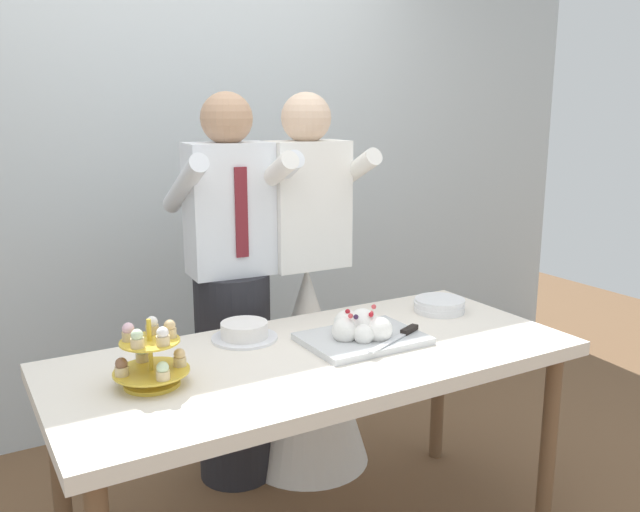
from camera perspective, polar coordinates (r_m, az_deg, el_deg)
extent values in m
cube|color=silver|center=(3.46, -11.98, 9.86)|extent=(5.20, 0.10, 2.90)
cube|color=silver|center=(2.34, -0.17, -8.77)|extent=(1.80, 0.80, 0.05)
cylinder|color=brown|center=(2.76, 18.87, -14.79)|extent=(0.06, 0.06, 0.72)
cylinder|color=brown|center=(2.54, -21.19, -17.47)|extent=(0.06, 0.06, 0.72)
cylinder|color=brown|center=(3.17, 10.02, -10.60)|extent=(0.06, 0.06, 0.72)
cylinder|color=gold|center=(2.13, -14.08, -10.45)|extent=(0.17, 0.17, 0.01)
cylinder|color=gold|center=(2.09, -14.22, -7.96)|extent=(0.01, 0.01, 0.21)
cylinder|color=gold|center=(2.12, -14.13, -9.48)|extent=(0.23, 0.23, 0.01)
cylinder|color=#D1B784|center=(2.13, -11.83, -8.77)|extent=(0.04, 0.04, 0.03)
sphere|color=#D6B27A|center=(2.12, -11.86, -8.16)|extent=(0.04, 0.04, 0.04)
cylinder|color=#D1B784|center=(2.19, -14.88, -8.30)|extent=(0.04, 0.04, 0.03)
sphere|color=beige|center=(2.18, -14.91, -7.71)|extent=(0.04, 0.04, 0.04)
cylinder|color=#D1B784|center=(2.09, -16.50, -9.36)|extent=(0.04, 0.04, 0.03)
sphere|color=brown|center=(2.09, -16.54, -8.75)|extent=(0.04, 0.04, 0.04)
cylinder|color=#D1B784|center=(2.03, -13.20, -9.83)|extent=(0.04, 0.04, 0.03)
sphere|color=beige|center=(2.03, -13.24, -9.20)|extent=(0.04, 0.04, 0.04)
cylinder|color=gold|center=(2.08, -14.28, -7.06)|extent=(0.18, 0.18, 0.01)
cylinder|color=#D1B784|center=(2.09, -12.64, -6.40)|extent=(0.04, 0.04, 0.03)
sphere|color=#D6B27A|center=(2.08, -12.67, -5.78)|extent=(0.04, 0.04, 0.04)
cylinder|color=#D1B784|center=(2.13, -14.07, -6.07)|extent=(0.04, 0.04, 0.03)
sphere|color=white|center=(2.13, -14.11, -5.46)|extent=(0.04, 0.04, 0.04)
cylinder|color=#D1B784|center=(2.09, -15.96, -6.56)|extent=(0.04, 0.04, 0.03)
sphere|color=#EAB7C6|center=(2.09, -16.00, -5.94)|extent=(0.04, 0.04, 0.04)
cylinder|color=#D1B784|center=(2.03, -15.26, -7.14)|extent=(0.04, 0.04, 0.03)
sphere|color=beige|center=(2.02, -15.30, -6.50)|extent=(0.04, 0.04, 0.04)
cylinder|color=#D1B784|center=(2.03, -13.21, -7.00)|extent=(0.04, 0.04, 0.03)
sphere|color=white|center=(2.02, -13.25, -6.37)|extent=(0.04, 0.04, 0.04)
cube|color=silver|center=(2.43, 3.63, -7.03)|extent=(0.42, 0.31, 0.02)
sphere|color=white|center=(2.44, 4.78, -5.97)|extent=(0.07, 0.07, 0.07)
sphere|color=white|center=(2.47, 3.55, -5.61)|extent=(0.09, 0.09, 0.09)
sphere|color=white|center=(2.44, 2.33, -5.76)|extent=(0.10, 0.10, 0.10)
sphere|color=white|center=(2.37, 2.11, -6.35)|extent=(0.09, 0.09, 0.09)
sphere|color=white|center=(2.36, 3.74, -6.68)|extent=(0.07, 0.07, 0.07)
sphere|color=white|center=(2.38, 5.06, -6.27)|extent=(0.09, 0.09, 0.09)
sphere|color=white|center=(2.41, 3.65, -5.76)|extent=(0.11, 0.11, 0.11)
sphere|color=#B21923|center=(2.41, 2.36, -4.73)|extent=(0.02, 0.02, 0.02)
sphere|color=#DB474C|center=(2.39, 4.37, -4.87)|extent=(0.02, 0.02, 0.02)
sphere|color=#B21923|center=(2.36, 4.37, -4.98)|extent=(0.02, 0.02, 0.02)
sphere|color=#DB474C|center=(2.44, 4.59, -4.33)|extent=(0.02, 0.02, 0.02)
sphere|color=#DB474C|center=(2.35, 2.61, -5.12)|extent=(0.02, 0.02, 0.02)
sphere|color=#2D1938|center=(2.34, 3.08, -5.19)|extent=(0.02, 0.02, 0.02)
cube|color=silver|center=(2.35, 5.82, -7.34)|extent=(0.22, 0.11, 0.00)
cube|color=black|center=(2.47, 7.60, -6.22)|extent=(0.09, 0.06, 0.02)
cylinder|color=white|center=(2.81, 10.10, -4.57)|extent=(0.20, 0.20, 0.01)
cylinder|color=white|center=(2.80, 10.06, -4.36)|extent=(0.20, 0.20, 0.01)
cylinder|color=white|center=(2.80, 10.14, -4.14)|extent=(0.20, 0.20, 0.01)
cylinder|color=white|center=(2.80, 10.06, -3.92)|extent=(0.20, 0.20, 0.01)
cylinder|color=white|center=(2.80, 10.16, -3.71)|extent=(0.20, 0.20, 0.01)
cylinder|color=white|center=(2.46, -6.43, -6.94)|extent=(0.24, 0.24, 0.01)
cylinder|color=white|center=(2.45, -6.45, -6.23)|extent=(0.17, 0.17, 0.05)
cylinder|color=#232328|center=(2.96, -7.30, -10.13)|extent=(0.32, 0.32, 0.92)
cube|color=white|center=(2.76, -7.72, 3.96)|extent=(0.35, 0.22, 0.54)
sphere|color=tan|center=(2.73, -7.95, 11.53)|extent=(0.21, 0.21, 0.21)
cylinder|color=white|center=(2.70, -11.47, 5.93)|extent=(0.11, 0.49, 0.28)
cylinder|color=white|center=(2.82, -3.93, 6.42)|extent=(0.11, 0.49, 0.28)
cube|color=maroon|center=(2.67, -6.70, 3.68)|extent=(0.05, 0.02, 0.36)
cone|color=white|center=(3.06, -1.09, -9.28)|extent=(0.56, 0.56, 0.92)
cube|color=white|center=(2.87, -1.16, 4.38)|extent=(0.34, 0.21, 0.54)
sphere|color=beige|center=(2.84, -1.19, 11.68)|extent=(0.21, 0.21, 0.21)
cylinder|color=white|center=(2.77, -4.62, 6.30)|extent=(0.09, 0.49, 0.28)
cylinder|color=white|center=(2.95, 2.17, 6.72)|extent=(0.09, 0.49, 0.28)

